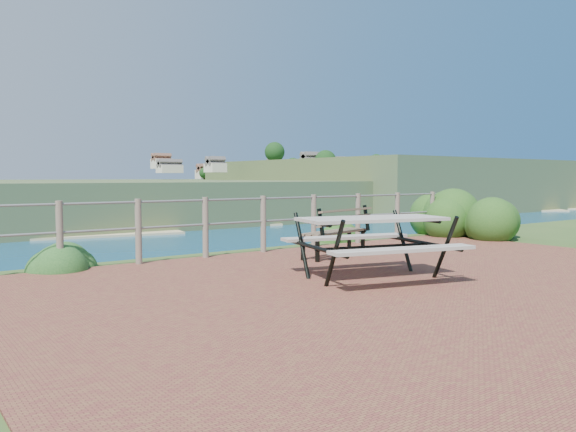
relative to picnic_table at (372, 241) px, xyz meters
name	(u,v)px	position (x,y,z in m)	size (l,w,h in m)	color
ground	(408,281)	(0.29, -0.37, -0.51)	(10.00, 7.00, 0.12)	brown
safety_railing	(263,221)	(0.29, 2.98, 0.06)	(9.40, 0.10, 1.00)	#6B5B4C
distant_bay	(329,183)	(173.36, 202.24, -2.04)	(290.00, 232.36, 24.00)	#395329
picnic_table	(372,241)	(0.00, 0.00, 0.00)	(2.04, 1.61, 0.80)	gray
park_bench	(334,224)	(0.95, 1.82, 0.05)	(1.54, 0.76, 0.85)	brown
shrub_right_front	(500,240)	(5.58, 1.70, -0.51)	(1.26, 1.26, 1.80)	#194716
shrub_right_edge	(434,235)	(5.15, 3.12, -0.51)	(1.26, 1.26, 1.79)	#194716
shrub_lip_west	(66,268)	(-2.99, 3.37, -0.51)	(0.81, 0.81, 0.57)	#1C4B1D
shrub_lip_east	(340,240)	(2.75, 3.69, -0.51)	(0.77, 0.77, 0.51)	#194716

